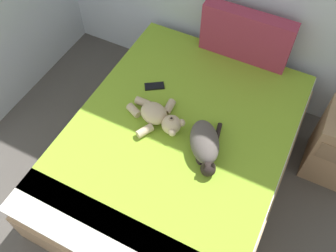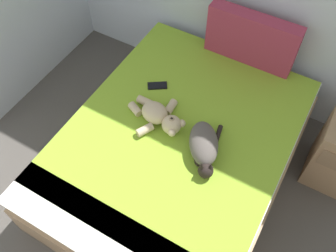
{
  "view_description": "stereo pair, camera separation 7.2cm",
  "coord_description": "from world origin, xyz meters",
  "views": [
    {
      "loc": [
        2.2,
        1.33,
        2.6
      ],
      "look_at": [
        1.56,
        2.6,
        0.62
      ],
      "focal_mm": 38.75,
      "sensor_mm": 36.0,
      "label": 1
    },
    {
      "loc": [
        2.27,
        1.37,
        2.6
      ],
      "look_at": [
        1.56,
        2.6,
        0.62
      ],
      "focal_mm": 38.75,
      "sensor_mm": 36.0,
      "label": 2
    }
  ],
  "objects": [
    {
      "name": "bed",
      "position": [
        1.62,
        2.64,
        0.26
      ],
      "size": [
        1.52,
        2.0,
        0.53
      ],
      "color": "#9E7A56",
      "rests_on": "ground_plane"
    },
    {
      "name": "patterned_cushion",
      "position": [
        1.75,
        3.56,
        0.74
      ],
      "size": [
        0.71,
        0.12,
        0.42
      ],
      "color": "#A5334C",
      "rests_on": "bed"
    },
    {
      "name": "cat",
      "position": [
        1.84,
        2.59,
        0.6
      ],
      "size": [
        0.34,
        0.44,
        0.15
      ],
      "color": "#59514C",
      "rests_on": "bed"
    },
    {
      "name": "teddy_bear",
      "position": [
        1.46,
        2.66,
        0.59
      ],
      "size": [
        0.45,
        0.39,
        0.15
      ],
      "color": "beige",
      "rests_on": "bed"
    },
    {
      "name": "cell_phone",
      "position": [
        1.27,
        2.94,
        0.53
      ],
      "size": [
        0.16,
        0.14,
        0.01
      ],
      "color": "black",
      "rests_on": "bed"
    }
  ]
}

